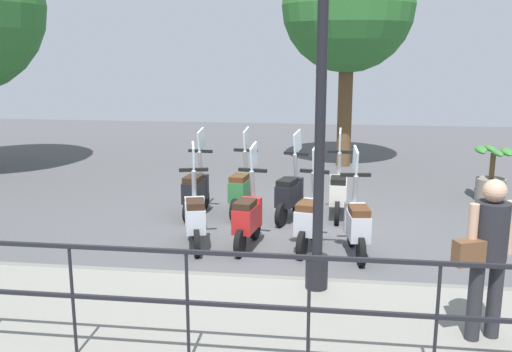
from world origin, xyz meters
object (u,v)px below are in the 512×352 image
Objects in this scene: potted_palm at (491,179)px; scooter_near_1 at (309,218)px; scooter_near_3 at (195,216)px; scooter_near_0 at (357,223)px; scooter_far_2 at (242,189)px; pedestrian_with_bag at (488,248)px; scooter_far_0 at (338,191)px; lamp_post_near at (320,123)px; scooter_near_2 at (248,216)px; tree_distant at (348,6)px; scooter_far_1 at (290,193)px; scooter_far_3 at (196,190)px.

potted_palm is 0.69× the size of scooter_near_1.
scooter_near_3 reaches higher than potted_palm.
scooter_near_0 is 1.00× the size of scooter_far_2.
scooter_far_0 is at bearing -5.58° from pedestrian_with_bag.
pedestrian_with_bag is at bearing -121.83° from lamp_post_near.
lamp_post_near reaches higher than scooter_near_3.
scooter_near_2 is at bearing 78.38° from scooter_near_0.
pedestrian_with_bag is 5.38m from scooter_far_2.
pedestrian_with_bag reaches higher than scooter_near_2.
scooter_near_1 is (2.74, 1.78, -0.60)m from pedestrian_with_bag.
scooter_far_2 is (3.39, 1.43, -1.62)m from lamp_post_near.
scooter_far_1 is at bearing 168.50° from tree_distant.
scooter_near_1 is 0.91m from scooter_near_2.
scooter_far_0 is 1.00× the size of scooter_far_3.
scooter_far_0 is 1.00× the size of scooter_far_1.
tree_distant reaches higher than scooter_far_3.
potted_palm is at bearing -48.11° from scooter_far_1.
tree_distant is 3.61× the size of scooter_far_1.
scooter_near_3 is 1.00× the size of scooter_far_3.
tree_distant reaches higher than scooter_near_3.
pedestrian_with_bag is at bearing -136.01° from scooter_far_1.
scooter_far_0 is (-4.69, 0.18, -3.44)m from tree_distant.
scooter_far_1 is (1.57, -1.30, 0.00)m from scooter_near_3.
potted_palm is 4.70m from scooter_near_1.
pedestrian_with_bag is 1.03× the size of scooter_far_0.
scooter_near_2 and scooter_far_0 have the same top height.
scooter_far_1 is at bearing -84.64° from scooter_far_3.
pedestrian_with_bag is 3.85m from scooter_near_2.
tree_distant is 7.72m from scooter_near_3.
scooter_near_3 is at bearing 132.56° from scooter_far_0.
scooter_far_0 is 1.71m from scooter_far_2.
scooter_far_2 is at bearing 19.81° from scooter_near_2.
scooter_far_3 is at bearing 45.01° from scooter_near_2.
lamp_post_near reaches higher than potted_palm.
scooter_far_2 is (0.21, 0.88, 0.00)m from scooter_far_1.
scooter_near_0 and scooter_near_2 have the same top height.
scooter_near_2 is at bearing 166.65° from tree_distant.
potted_palm is 5.74m from scooter_far_3.
pedestrian_with_bag is at bearing -137.44° from scooter_far_2.
potted_palm is (-3.16, -2.79, -3.47)m from tree_distant.
scooter_far_3 is (1.64, 2.74, 0.00)m from scooter_near_0.
pedestrian_with_bag is at bearing -127.30° from scooter_near_2.
scooter_far_3 is at bearing 19.95° from pedestrian_with_bag.
scooter_near_1 is at bearing 167.50° from scooter_far_0.
scooter_near_1 is 1.00× the size of scooter_far_0.
lamp_post_near is 2.86× the size of scooter_far_3.
lamp_post_near is 3.61m from scooter_far_1.
lamp_post_near is 2.86× the size of scooter_far_2.
lamp_post_near is 2.77× the size of pedestrian_with_bag.
scooter_near_2 is at bearing -160.20° from scooter_far_2.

